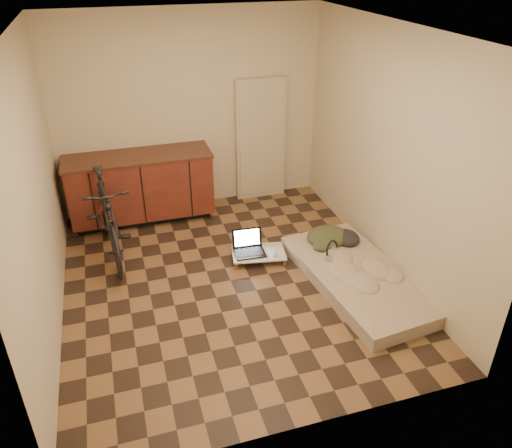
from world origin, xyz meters
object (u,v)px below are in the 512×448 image
object	(u,v)px
futon	(358,278)
lap_desk	(259,253)
bicycle	(107,212)
laptop	(249,247)

from	to	relation	value
futon	lap_desk	bearing A→B (deg)	132.94
bicycle	lap_desk	world-z (taller)	bicycle
bicycle	futon	distance (m)	2.91
bicycle	lap_desk	distance (m)	1.80
lap_desk	laptop	size ratio (longest dim) A/B	1.83
lap_desk	laptop	bearing A→B (deg)	162.69
bicycle	futon	world-z (taller)	bicycle
futon	laptop	bearing A→B (deg)	134.17
bicycle	futon	xyz separation A→B (m)	(2.50, -1.41, -0.47)
bicycle	laptop	bearing A→B (deg)	-26.45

